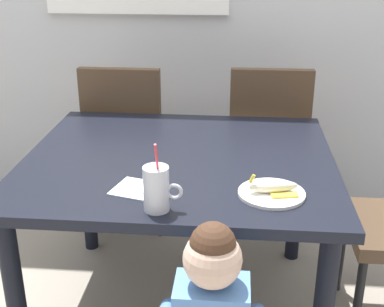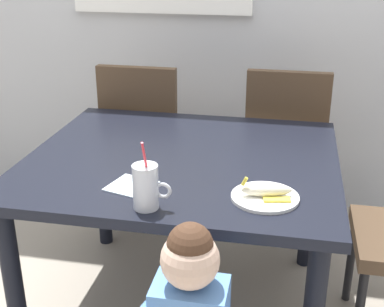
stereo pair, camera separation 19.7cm
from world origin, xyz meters
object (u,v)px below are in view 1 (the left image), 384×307
(dining_table, at_px, (179,178))
(paper_napkin, at_px, (136,189))
(dining_chair_right, at_px, (267,139))
(dining_chair_left, at_px, (127,138))
(milk_cup, at_px, (157,191))
(snack_plate, at_px, (272,193))
(peeled_banana, at_px, (274,187))

(dining_table, relative_size, paper_napkin, 8.27)
(dining_table, bearing_deg, dining_chair_right, 62.91)
(dining_chair_left, xyz_separation_m, milk_cup, (0.35, -1.18, 0.27))
(milk_cup, bearing_deg, dining_chair_left, 106.72)
(dining_chair_left, bearing_deg, dining_chair_right, -176.02)
(paper_napkin, bearing_deg, snack_plate, -0.37)
(milk_cup, height_order, snack_plate, milk_cup)
(milk_cup, distance_m, peeled_banana, 0.41)
(dining_chair_left, relative_size, dining_chair_right, 1.00)
(dining_table, bearing_deg, peeled_banana, -40.99)
(dining_chair_right, relative_size, snack_plate, 4.17)
(dining_chair_right, bearing_deg, paper_napkin, 64.64)
(dining_chair_left, xyz_separation_m, dining_chair_right, (0.77, 0.05, 0.00))
(dining_chair_left, bearing_deg, milk_cup, 106.72)
(dining_chair_left, distance_m, peeled_banana, 1.29)
(peeled_banana, bearing_deg, dining_chair_left, 125.25)
(paper_napkin, bearing_deg, dining_table, 69.22)
(dining_chair_right, distance_m, snack_plate, 1.11)
(milk_cup, bearing_deg, dining_chair_right, 71.18)
(peeled_banana, xyz_separation_m, paper_napkin, (-0.48, 0.00, -0.03))
(dining_chair_right, relative_size, peeled_banana, 5.48)
(milk_cup, xyz_separation_m, peeled_banana, (0.38, 0.14, -0.04))
(dining_table, xyz_separation_m, dining_chair_right, (0.40, 0.78, -0.11))
(dining_table, relative_size, peeled_banana, 7.07)
(peeled_banana, bearing_deg, paper_napkin, 179.50)
(paper_napkin, bearing_deg, peeled_banana, -0.50)
(snack_plate, distance_m, peeled_banana, 0.03)
(peeled_banana, bearing_deg, dining_chair_right, 87.99)
(paper_napkin, bearing_deg, dining_chair_left, 103.93)
(dining_table, bearing_deg, snack_plate, -41.42)
(dining_chair_right, bearing_deg, dining_table, 62.91)
(dining_chair_left, distance_m, dining_chair_right, 0.77)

